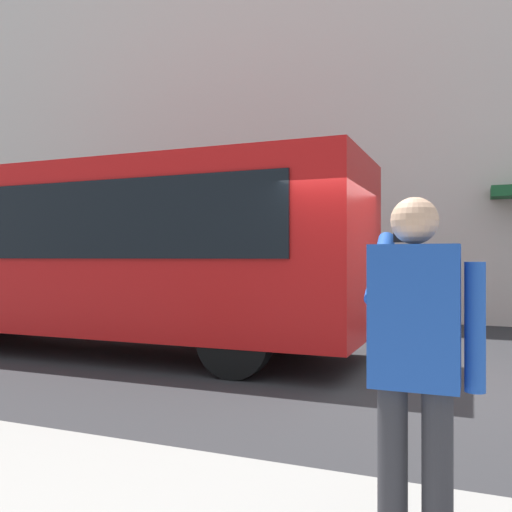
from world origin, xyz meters
The scene contains 4 objects.
ground_plane centered at (0.00, 0.00, 0.00)m, with size 60.00×60.00×0.00m, color #2B2B2D.
building_facade_far centered at (-0.02, -6.80, 5.99)m, with size 28.00×1.55×12.00m.
red_bus centered at (4.94, -0.44, 1.68)m, with size 9.05×2.54×3.08m.
pedestrian_photographer centered at (-0.70, 4.42, 1.14)m, with size 0.53×0.52×1.70m.
Camera 1 is at (-0.95, 7.02, 1.57)m, focal length 37.92 mm.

